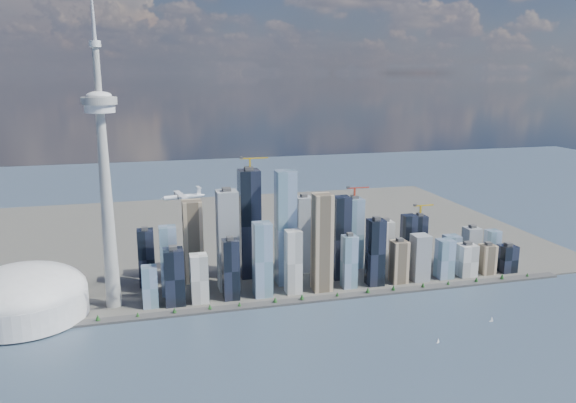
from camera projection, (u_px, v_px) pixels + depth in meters
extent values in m
plane|color=#324359|center=(336.00, 375.00, 758.76)|extent=(4000.00, 4000.00, 0.00)
cube|color=#383838|center=(289.00, 302.00, 994.16)|extent=(1100.00, 22.00, 4.00)
cube|color=#4C4C47|center=(244.00, 234.00, 1418.81)|extent=(1400.00, 900.00, 3.00)
cylinder|color=#3F2D1E|center=(54.00, 325.00, 897.79)|extent=(1.00, 1.00, 2.40)
cone|color=#184318|center=(54.00, 322.00, 896.99)|extent=(7.20, 7.20, 8.00)
cylinder|color=#3F2D1E|center=(111.00, 319.00, 919.05)|extent=(1.00, 1.00, 2.40)
cone|color=#184318|center=(110.00, 317.00, 918.25)|extent=(7.20, 7.20, 8.00)
cylinder|color=#3F2D1E|center=(165.00, 313.00, 940.31)|extent=(1.00, 1.00, 2.40)
cone|color=#184318|center=(164.00, 311.00, 939.50)|extent=(7.20, 7.20, 8.00)
cylinder|color=#3F2D1E|center=(216.00, 308.00, 961.56)|extent=(1.00, 1.00, 2.40)
cone|color=#184318|center=(216.00, 306.00, 960.76)|extent=(7.20, 7.20, 8.00)
cylinder|color=#3F2D1E|center=(265.00, 303.00, 982.82)|extent=(1.00, 1.00, 2.40)
cone|color=#184318|center=(265.00, 301.00, 982.02)|extent=(7.20, 7.20, 8.00)
cylinder|color=#3F2D1E|center=(313.00, 298.00, 1004.08)|extent=(1.00, 1.00, 2.40)
cone|color=#184318|center=(313.00, 296.00, 1003.28)|extent=(7.20, 7.20, 8.00)
cylinder|color=#3F2D1E|center=(358.00, 293.00, 1025.34)|extent=(1.00, 1.00, 2.40)
cone|color=#184318|center=(358.00, 291.00, 1024.53)|extent=(7.20, 7.20, 8.00)
cylinder|color=#3F2D1E|center=(402.00, 289.00, 1046.59)|extent=(1.00, 1.00, 2.40)
cone|color=#184318|center=(402.00, 287.00, 1045.79)|extent=(7.20, 7.20, 8.00)
cylinder|color=#3F2D1E|center=(443.00, 285.00, 1067.85)|extent=(1.00, 1.00, 2.40)
cone|color=#184318|center=(443.00, 283.00, 1067.05)|extent=(7.20, 7.20, 8.00)
cylinder|color=#3F2D1E|center=(483.00, 280.00, 1089.11)|extent=(1.00, 1.00, 2.40)
cone|color=#184318|center=(483.00, 279.00, 1088.30)|extent=(7.20, 7.20, 8.00)
cylinder|color=#3F2D1E|center=(522.00, 276.00, 1110.37)|extent=(1.00, 1.00, 2.40)
cone|color=#184318|center=(522.00, 275.00, 1109.56)|extent=(7.20, 7.20, 8.00)
cube|color=black|center=(172.00, 277.00, 971.41)|extent=(34.00, 34.00, 100.44)
cube|color=#7CA3BC|center=(170.00, 260.00, 1015.53)|extent=(30.00, 30.00, 127.84)
cube|color=silver|center=(201.00, 278.00, 985.21)|extent=(30.00, 30.00, 86.75)
cube|color=tan|center=(195.00, 241.00, 1076.11)|extent=(36.00, 36.00, 159.80)
cube|color=gray|center=(227.00, 241.00, 1034.66)|extent=(38.00, 38.00, 187.19)
cube|color=black|center=(232.00, 269.00, 996.15)|extent=(28.00, 28.00, 109.58)
cube|color=#7CA3BC|center=(262.00, 260.00, 1006.58)|extent=(32.00, 32.00, 136.97)
cube|color=black|center=(251.00, 224.00, 1096.98)|extent=(40.00, 40.00, 214.59)
cube|color=#7CA3BC|center=(285.00, 228.00, 1058.07)|extent=(36.00, 36.00, 219.15)
cube|color=silver|center=(292.00, 262.00, 1022.11)|extent=(28.00, 28.00, 118.71)
cube|color=tan|center=(321.00, 243.00, 1028.47)|extent=(34.00, 34.00, 182.63)
cube|color=gray|center=(305.00, 234.00, 1130.58)|extent=(30.00, 30.00, 155.23)
cube|color=black|center=(340.00, 238.00, 1091.17)|extent=(32.00, 32.00, 164.36)
cube|color=#7CA3BC|center=(348.00, 262.00, 1051.13)|extent=(26.00, 26.00, 100.44)
cube|color=black|center=(373.00, 253.00, 1060.34)|extent=(30.00, 30.00, 127.84)
cube|color=#7CA3BC|center=(353.00, 233.00, 1157.36)|extent=(34.00, 34.00, 146.10)
cube|color=silver|center=(387.00, 247.00, 1121.81)|extent=(28.00, 28.00, 109.58)
cube|color=tan|center=(397.00, 262.00, 1077.69)|extent=(30.00, 30.00, 82.18)
cube|color=gray|center=(421.00, 258.00, 1088.94)|extent=(32.00, 32.00, 91.31)
cube|color=black|center=(410.00, 243.00, 1133.05)|extent=(26.00, 26.00, 118.71)
cube|color=#7CA3BC|center=(444.00, 259.00, 1102.73)|extent=(30.00, 30.00, 77.62)
cube|color=black|center=(419.00, 238.00, 1199.24)|extent=(28.00, 28.00, 100.44)
cube|color=#7CA3BC|center=(453.00, 251.00, 1163.19)|extent=(30.00, 30.00, 68.49)
cube|color=silver|center=(466.00, 260.00, 1116.52)|extent=(34.00, 34.00, 63.92)
cube|color=tan|center=(486.00, 259.00, 1128.07)|extent=(28.00, 28.00, 59.35)
cube|color=gray|center=(472.00, 247.00, 1172.69)|extent=(30.00, 30.00, 82.18)
cube|color=black|center=(505.00, 259.00, 1139.62)|extent=(32.00, 32.00, 54.79)
cube|color=#7CA3BC|center=(491.00, 247.00, 1184.75)|extent=(26.00, 26.00, 73.05)
cube|color=black|center=(147.00, 258.00, 1059.64)|extent=(30.00, 30.00, 109.58)
cube|color=#7CA3BC|center=(149.00, 287.00, 964.66)|extent=(26.00, 26.00, 73.05)
cube|color=gold|center=(250.00, 164.00, 1070.58)|extent=(3.00, 3.00, 22.00)
cube|color=gold|center=(254.00, 158.00, 1070.15)|extent=(55.00, 2.20, 2.20)
cube|color=#383838|center=(241.00, 158.00, 1063.63)|extent=(6.00, 4.00, 4.00)
cube|color=red|center=(355.00, 193.00, 1138.60)|extent=(3.00, 3.00, 22.00)
cube|color=red|center=(358.00, 188.00, 1137.91)|extent=(48.00, 2.20, 2.20)
cube|color=#383838|center=(348.00, 187.00, 1132.16)|extent=(6.00, 4.00, 4.00)
cube|color=gold|center=(420.00, 211.00, 1185.58)|extent=(3.00, 3.00, 22.00)
cube|color=gold|center=(424.00, 205.00, 1184.78)|extent=(45.00, 2.20, 2.20)
cube|color=#383838|center=(415.00, 205.00, 1179.37)|extent=(6.00, 4.00, 4.00)
cone|color=#A4A39E|center=(107.00, 211.00, 939.02)|extent=(26.00, 26.00, 340.00)
cylinder|color=silver|center=(100.00, 108.00, 901.08)|extent=(48.00, 48.00, 14.00)
cylinder|color=#A4A39E|center=(99.00, 101.00, 898.40)|extent=(56.00, 56.00, 12.00)
ellipsoid|color=silver|center=(99.00, 96.00, 896.62)|extent=(40.00, 40.00, 14.00)
cylinder|color=#A4A39E|center=(97.00, 70.00, 887.69)|extent=(11.00, 11.00, 80.00)
cylinder|color=silver|center=(95.00, 44.00, 878.76)|extent=(18.00, 18.00, 10.00)
cone|color=silver|center=(92.00, 5.00, 865.82)|extent=(7.00, 7.00, 105.00)
cylinder|color=silver|center=(25.00, 304.00, 928.28)|extent=(200.00, 200.00, 44.00)
ellipsoid|color=silver|center=(24.00, 292.00, 923.37)|extent=(200.00, 200.00, 84.00)
cylinder|color=white|center=(182.00, 197.00, 848.03)|extent=(55.36, 15.22, 6.77)
cone|color=white|center=(163.00, 198.00, 836.93)|extent=(8.36, 7.83, 6.77)
cone|color=white|center=(201.00, 195.00, 859.54)|extent=(11.49, 8.32, 6.77)
cube|color=white|center=(180.00, 195.00, 846.41)|extent=(17.54, 59.80, 1.06)
cylinder|color=white|center=(182.00, 197.00, 836.39)|extent=(12.08, 5.56, 3.81)
cylinder|color=white|center=(179.00, 194.00, 857.18)|extent=(12.08, 5.56, 3.81)
cylinder|color=#3F3F3F|center=(178.00, 198.00, 833.92)|extent=(1.63, 8.40, 8.46)
cylinder|color=#3F3F3F|center=(175.00, 195.00, 854.71)|extent=(1.63, 8.40, 8.46)
cube|color=white|center=(199.00, 191.00, 856.79)|extent=(5.98, 1.75, 11.63)
cube|color=white|center=(199.00, 187.00, 855.47)|extent=(7.55, 19.52, 0.74)
cube|color=silver|center=(438.00, 343.00, 847.49)|extent=(5.46, 2.68, 0.70)
cylinder|color=#999999|center=(438.00, 340.00, 846.60)|extent=(0.21, 0.21, 7.87)
cube|color=silver|center=(491.00, 321.00, 920.60)|extent=(6.10, 2.54, 0.79)
cylinder|color=#999999|center=(491.00, 319.00, 919.59)|extent=(0.24, 0.24, 8.88)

